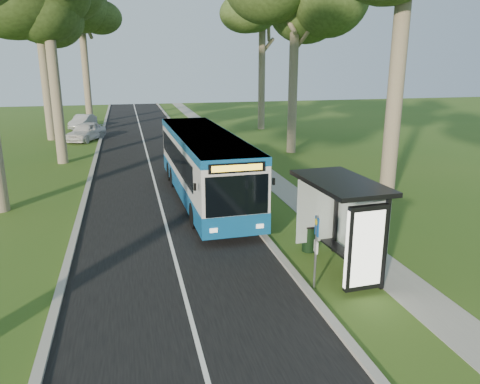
{
  "coord_description": "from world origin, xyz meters",
  "views": [
    {
      "loc": [
        -4.82,
        -13.9,
        6.53
      ],
      "look_at": [
        -0.71,
        2.98,
        1.6
      ],
      "focal_mm": 35.0,
      "sensor_mm": 36.0,
      "label": 1
    }
  ],
  "objects_px": {
    "bus_stop_sign": "(316,243)",
    "car_silver": "(83,122)",
    "bus": "(204,166)",
    "litter_bin": "(309,238)",
    "car_white": "(86,131)",
    "bus_shelter": "(351,212)"
  },
  "relations": [
    {
      "from": "car_white",
      "to": "bus",
      "type": "bearing_deg",
      "value": -46.68
    },
    {
      "from": "bus_stop_sign",
      "to": "car_white",
      "type": "xyz_separation_m",
      "value": [
        -8.42,
        29.07,
        -0.66
      ]
    },
    {
      "from": "car_white",
      "to": "bus_shelter",
      "type": "bearing_deg",
      "value": -47.3
    },
    {
      "from": "bus",
      "to": "litter_bin",
      "type": "height_order",
      "value": "bus"
    },
    {
      "from": "bus_stop_sign",
      "to": "bus_shelter",
      "type": "height_order",
      "value": "bus_shelter"
    },
    {
      "from": "bus",
      "to": "bus_stop_sign",
      "type": "xyz_separation_m",
      "value": [
        1.64,
        -9.71,
        -0.25
      ]
    },
    {
      "from": "bus",
      "to": "litter_bin",
      "type": "distance_m",
      "value": 7.58
    },
    {
      "from": "bus_shelter",
      "to": "litter_bin",
      "type": "relative_size",
      "value": 3.75
    },
    {
      "from": "bus_shelter",
      "to": "litter_bin",
      "type": "height_order",
      "value": "bus_shelter"
    },
    {
      "from": "bus_stop_sign",
      "to": "litter_bin",
      "type": "distance_m",
      "value": 2.96
    },
    {
      "from": "litter_bin",
      "to": "car_white",
      "type": "distance_m",
      "value": 28.0
    },
    {
      "from": "bus_stop_sign",
      "to": "car_silver",
      "type": "relative_size",
      "value": 0.55
    },
    {
      "from": "bus",
      "to": "litter_bin",
      "type": "relative_size",
      "value": 12.78
    },
    {
      "from": "bus",
      "to": "car_silver",
      "type": "xyz_separation_m",
      "value": [
        -7.58,
        26.88,
        -1.01
      ]
    },
    {
      "from": "car_white",
      "to": "car_silver",
      "type": "relative_size",
      "value": 1.1
    },
    {
      "from": "bus_stop_sign",
      "to": "car_silver",
      "type": "height_order",
      "value": "bus_stop_sign"
    },
    {
      "from": "bus_stop_sign",
      "to": "car_white",
      "type": "bearing_deg",
      "value": 112.96
    },
    {
      "from": "litter_bin",
      "to": "car_white",
      "type": "relative_size",
      "value": 0.21
    },
    {
      "from": "litter_bin",
      "to": "car_silver",
      "type": "distance_m",
      "value": 35.4
    },
    {
      "from": "bus_shelter",
      "to": "car_white",
      "type": "xyz_separation_m",
      "value": [
        -9.69,
        28.65,
        -1.37
      ]
    },
    {
      "from": "bus",
      "to": "car_white",
      "type": "relative_size",
      "value": 2.73
    },
    {
      "from": "car_silver",
      "to": "car_white",
      "type": "bearing_deg",
      "value": -66.9
    }
  ]
}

